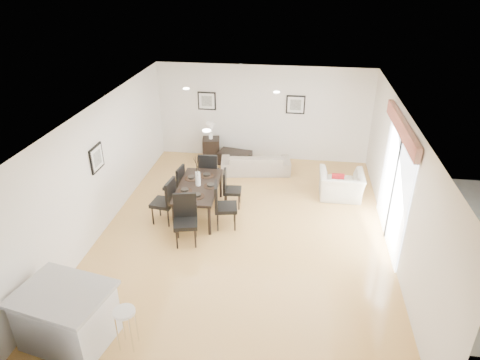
# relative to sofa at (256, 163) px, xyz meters

# --- Properties ---
(ground) EXTENTS (8.00, 8.00, 0.00)m
(ground) POSITION_rel_sofa_xyz_m (0.07, -2.97, -0.27)
(ground) COLOR tan
(ground) RESTS_ON ground
(wall_back) EXTENTS (6.00, 0.04, 2.70)m
(wall_back) POSITION_rel_sofa_xyz_m (0.07, 1.03, 1.08)
(wall_back) COLOR white
(wall_back) RESTS_ON ground
(wall_front) EXTENTS (6.00, 0.04, 2.70)m
(wall_front) POSITION_rel_sofa_xyz_m (0.07, -6.97, 1.08)
(wall_front) COLOR white
(wall_front) RESTS_ON ground
(wall_left) EXTENTS (0.04, 8.00, 2.70)m
(wall_left) POSITION_rel_sofa_xyz_m (-2.93, -2.97, 1.08)
(wall_left) COLOR white
(wall_left) RESTS_ON ground
(wall_right) EXTENTS (0.04, 8.00, 2.70)m
(wall_right) POSITION_rel_sofa_xyz_m (3.07, -2.97, 1.08)
(wall_right) COLOR white
(wall_right) RESTS_ON ground
(ceiling) EXTENTS (6.00, 8.00, 0.02)m
(ceiling) POSITION_rel_sofa_xyz_m (0.07, -2.97, 2.43)
(ceiling) COLOR white
(ceiling) RESTS_ON wall_back
(sofa) EXTENTS (1.95, 0.98, 0.55)m
(sofa) POSITION_rel_sofa_xyz_m (0.00, 0.00, 0.00)
(sofa) COLOR #A39584
(sofa) RESTS_ON ground
(armchair) EXTENTS (1.05, 0.92, 0.67)m
(armchair) POSITION_rel_sofa_xyz_m (2.20, -1.11, 0.06)
(armchair) COLOR beige
(armchair) RESTS_ON ground
(dining_table) EXTENTS (0.94, 1.78, 0.73)m
(dining_table) POSITION_rel_sofa_xyz_m (-1.04, -2.32, 0.38)
(dining_table) COLOR black
(dining_table) RESTS_ON ground
(dining_chair_wnear) EXTENTS (0.52, 0.52, 1.04)m
(dining_chair_wnear) POSITION_rel_sofa_xyz_m (-1.65, -2.77, 0.31)
(dining_chair_wnear) COLOR black
(dining_chair_wnear) RESTS_ON ground
(dining_chair_wfar) EXTENTS (0.47, 0.47, 0.94)m
(dining_chair_wfar) POSITION_rel_sofa_xyz_m (-1.66, -1.90, 0.25)
(dining_chair_wfar) COLOR black
(dining_chair_wfar) RESTS_ON ground
(dining_chair_enear) EXTENTS (0.55, 0.55, 1.05)m
(dining_chair_enear) POSITION_rel_sofa_xyz_m (-0.43, -2.78, 0.31)
(dining_chair_enear) COLOR black
(dining_chair_enear) RESTS_ON ground
(dining_chair_efar) EXTENTS (0.44, 0.44, 0.91)m
(dining_chair_efar) POSITION_rel_sofa_xyz_m (-0.42, -1.89, 0.24)
(dining_chair_efar) COLOR black
(dining_chair_efar) RESTS_ON ground
(dining_chair_head) EXTENTS (0.57, 0.57, 1.05)m
(dining_chair_head) POSITION_rel_sofa_xyz_m (-1.06, -3.40, 0.31)
(dining_chair_head) COLOR black
(dining_chair_head) RESTS_ON ground
(dining_chair_foot) EXTENTS (0.50, 0.50, 1.04)m
(dining_chair_foot) POSITION_rel_sofa_xyz_m (-1.03, -1.25, 0.31)
(dining_chair_foot) COLOR black
(dining_chair_foot) RESTS_ON ground
(vase) EXTENTS (0.84, 1.31, 0.69)m
(vase) POSITION_rel_sofa_xyz_m (-1.04, -2.32, 0.72)
(vase) COLOR white
(vase) RESTS_ON dining_table
(coffee_table) EXTENTS (0.98, 0.69, 0.36)m
(coffee_table) POSITION_rel_sofa_xyz_m (-0.65, 0.48, -0.09)
(coffee_table) COLOR black
(coffee_table) RESTS_ON ground
(side_table) EXTENTS (0.55, 0.55, 0.64)m
(side_table) POSITION_rel_sofa_xyz_m (-1.38, 0.70, 0.05)
(side_table) COLOR black
(side_table) RESTS_ON ground
(table_lamp) EXTENTS (0.25, 0.25, 0.48)m
(table_lamp) POSITION_rel_sofa_xyz_m (-1.38, 0.70, 0.67)
(table_lamp) COLOR white
(table_lamp) RESTS_ON side_table
(cushion) EXTENTS (0.29, 0.09, 0.29)m
(cushion) POSITION_rel_sofa_xyz_m (2.10, -1.20, 0.26)
(cushion) COLOR maroon
(cushion) RESTS_ON armchair
(kitchen_island) EXTENTS (1.50, 1.26, 0.93)m
(kitchen_island) POSITION_rel_sofa_xyz_m (-2.16, -6.20, 0.20)
(kitchen_island) COLOR silver
(kitchen_island) RESTS_ON ground
(bar_stool) EXTENTS (0.32, 0.32, 0.70)m
(bar_stool) POSITION_rel_sofa_xyz_m (-1.24, -6.20, 0.33)
(bar_stool) COLOR white
(bar_stool) RESTS_ON ground
(framed_print_back_left) EXTENTS (0.52, 0.04, 0.52)m
(framed_print_back_left) POSITION_rel_sofa_xyz_m (-1.53, 1.00, 1.38)
(framed_print_back_left) COLOR black
(framed_print_back_left) RESTS_ON wall_back
(framed_print_back_right) EXTENTS (0.52, 0.04, 0.52)m
(framed_print_back_right) POSITION_rel_sofa_xyz_m (0.97, 1.00, 1.38)
(framed_print_back_right) COLOR black
(framed_print_back_right) RESTS_ON wall_back
(framed_print_left_wall) EXTENTS (0.04, 0.52, 0.52)m
(framed_print_left_wall) POSITION_rel_sofa_xyz_m (-2.90, -3.17, 1.38)
(framed_print_left_wall) COLOR black
(framed_print_left_wall) RESTS_ON wall_left
(sliding_door) EXTENTS (0.12, 2.70, 2.57)m
(sliding_door) POSITION_rel_sofa_xyz_m (3.03, -2.67, 1.39)
(sliding_door) COLOR white
(sliding_door) RESTS_ON wall_right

